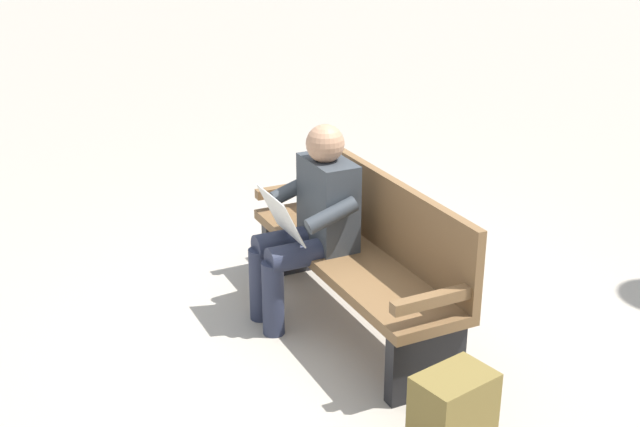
% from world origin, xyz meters
% --- Properties ---
extents(ground_plane, '(40.00, 40.00, 0.00)m').
position_xyz_m(ground_plane, '(0.00, 0.00, 0.00)').
color(ground_plane, '#A89E8E').
extents(bench_near, '(1.83, 0.59, 0.90)m').
position_xyz_m(bench_near, '(-0.00, -0.07, 0.46)').
color(bench_near, brown).
rests_on(bench_near, ground).
extents(person_seated, '(0.59, 0.59, 1.18)m').
position_xyz_m(person_seated, '(0.21, 0.15, 0.63)').
color(person_seated, '#33383D').
rests_on(person_seated, ground).
extents(backpack, '(0.32, 0.38, 0.42)m').
position_xyz_m(backpack, '(-1.23, 0.23, 0.21)').
color(backpack, brown).
rests_on(backpack, ground).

